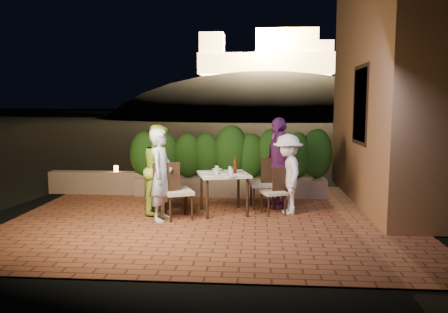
# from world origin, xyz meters

# --- Properties ---
(ground) EXTENTS (400.00, 400.00, 0.00)m
(ground) POSITION_xyz_m (0.00, 0.00, -0.02)
(ground) COLOR black
(ground) RESTS_ON ground
(terrace_floor) EXTENTS (7.00, 6.00, 0.15)m
(terrace_floor) POSITION_xyz_m (0.00, 0.50, -0.07)
(terrace_floor) COLOR brown
(terrace_floor) RESTS_ON ground
(building_wall) EXTENTS (1.60, 5.00, 5.00)m
(building_wall) POSITION_xyz_m (3.60, 2.00, 2.50)
(building_wall) COLOR #9A643C
(building_wall) RESTS_ON ground
(window_pane) EXTENTS (0.08, 1.00, 1.40)m
(window_pane) POSITION_xyz_m (2.82, 1.50, 2.00)
(window_pane) COLOR black
(window_pane) RESTS_ON building_wall
(window_frame) EXTENTS (0.06, 1.15, 1.55)m
(window_frame) POSITION_xyz_m (2.81, 1.50, 2.00)
(window_frame) COLOR black
(window_frame) RESTS_ON building_wall
(planter) EXTENTS (4.20, 0.55, 0.40)m
(planter) POSITION_xyz_m (0.20, 2.30, 0.20)
(planter) COLOR #79634D
(planter) RESTS_ON ground
(hedge) EXTENTS (4.00, 0.70, 1.10)m
(hedge) POSITION_xyz_m (0.20, 2.30, 0.95)
(hedge) COLOR #183A0F
(hedge) RESTS_ON planter
(parapet) EXTENTS (2.20, 0.30, 0.50)m
(parapet) POSITION_xyz_m (-2.80, 2.30, 0.25)
(parapet) COLOR #79634D
(parapet) RESTS_ON ground
(hill) EXTENTS (52.00, 40.00, 22.00)m
(hill) POSITION_xyz_m (2.00, 60.00, -4.00)
(hill) COLOR black
(hill) RESTS_ON ground
(fortress) EXTENTS (26.00, 8.00, 8.00)m
(fortress) POSITION_xyz_m (2.00, 60.00, 10.50)
(fortress) COLOR #FFCC7A
(fortress) RESTS_ON hill
(dining_table) EXTENTS (1.08, 1.08, 0.75)m
(dining_table) POSITION_xyz_m (0.18, 0.70, 0.38)
(dining_table) COLOR white
(dining_table) RESTS_ON ground
(plate_nw) EXTENTS (0.23, 0.23, 0.01)m
(plate_nw) POSITION_xyz_m (-0.05, 0.43, 0.76)
(plate_nw) COLOR white
(plate_nw) RESTS_ON dining_table
(plate_sw) EXTENTS (0.24, 0.24, 0.01)m
(plate_sw) POSITION_xyz_m (-0.19, 0.86, 0.76)
(plate_sw) COLOR white
(plate_sw) RESTS_ON dining_table
(plate_ne) EXTENTS (0.21, 0.21, 0.01)m
(plate_ne) POSITION_xyz_m (0.53, 0.57, 0.76)
(plate_ne) COLOR white
(plate_ne) RESTS_ON dining_table
(plate_se) EXTENTS (0.24, 0.24, 0.01)m
(plate_se) POSITION_xyz_m (0.38, 1.00, 0.76)
(plate_se) COLOR white
(plate_se) RESTS_ON dining_table
(plate_centre) EXTENTS (0.22, 0.22, 0.01)m
(plate_centre) POSITION_xyz_m (0.19, 0.68, 0.76)
(plate_centre) COLOR white
(plate_centre) RESTS_ON dining_table
(plate_front) EXTENTS (0.22, 0.22, 0.01)m
(plate_front) POSITION_xyz_m (0.34, 0.37, 0.76)
(plate_front) COLOR white
(plate_front) RESTS_ON dining_table
(glass_nw) EXTENTS (0.06, 0.06, 0.10)m
(glass_nw) POSITION_xyz_m (0.07, 0.53, 0.80)
(glass_nw) COLOR silver
(glass_nw) RESTS_ON dining_table
(glass_sw) EXTENTS (0.07, 0.07, 0.11)m
(glass_sw) POSITION_xyz_m (0.04, 0.88, 0.81)
(glass_sw) COLOR silver
(glass_sw) RESTS_ON dining_table
(glass_ne) EXTENTS (0.07, 0.07, 0.11)m
(glass_ne) POSITION_xyz_m (0.32, 0.66, 0.81)
(glass_ne) COLOR silver
(glass_ne) RESTS_ON dining_table
(glass_se) EXTENTS (0.06, 0.06, 0.10)m
(glass_se) POSITION_xyz_m (0.29, 0.92, 0.80)
(glass_se) COLOR silver
(glass_se) RESTS_ON dining_table
(beer_bottle) EXTENTS (0.06, 0.06, 0.32)m
(beer_bottle) POSITION_xyz_m (0.39, 0.77, 0.91)
(beer_bottle) COLOR #511F0D
(beer_bottle) RESTS_ON dining_table
(bowl) EXTENTS (0.25, 0.25, 0.04)m
(bowl) POSITION_xyz_m (0.04, 0.97, 0.77)
(bowl) COLOR white
(bowl) RESTS_ON dining_table
(chair_left_front) EXTENTS (0.61, 0.61, 1.01)m
(chair_left_front) POSITION_xyz_m (-0.57, 0.24, 0.50)
(chair_left_front) COLOR black
(chair_left_front) RESTS_ON ground
(chair_left_back) EXTENTS (0.47, 0.47, 0.92)m
(chair_left_back) POSITION_xyz_m (-0.71, 0.68, 0.46)
(chair_left_back) COLOR black
(chair_left_back) RESTS_ON ground
(chair_right_front) EXTENTS (0.52, 0.52, 0.85)m
(chair_right_front) POSITION_xyz_m (1.10, 0.68, 0.43)
(chair_right_front) COLOR black
(chair_right_front) RESTS_ON ground
(chair_right_back) EXTENTS (0.52, 0.52, 0.98)m
(chair_right_back) POSITION_xyz_m (0.90, 1.17, 0.49)
(chair_right_back) COLOR black
(chair_right_back) RESTS_ON ground
(diner_blue) EXTENTS (0.46, 0.63, 1.60)m
(diner_blue) POSITION_xyz_m (-0.86, 0.12, 0.80)
(diner_blue) COLOR silver
(diner_blue) RESTS_ON ground
(diner_green) EXTENTS (0.71, 0.86, 1.64)m
(diner_green) POSITION_xyz_m (-0.99, 0.63, 0.82)
(diner_green) COLOR #9DCC3F
(diner_green) RESTS_ON ground
(diner_white) EXTENTS (0.67, 1.02, 1.48)m
(diner_white) POSITION_xyz_m (1.36, 0.74, 0.74)
(diner_white) COLOR white
(diner_white) RESTS_ON ground
(diner_purple) EXTENTS (0.76, 1.12, 1.76)m
(diner_purple) POSITION_xyz_m (1.21, 1.27, 0.88)
(diner_purple) COLOR #662672
(diner_purple) RESTS_ON ground
(parapet_lamp) EXTENTS (0.10, 0.10, 0.14)m
(parapet_lamp) POSITION_xyz_m (-2.37, 2.30, 0.57)
(parapet_lamp) COLOR orange
(parapet_lamp) RESTS_ON parapet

